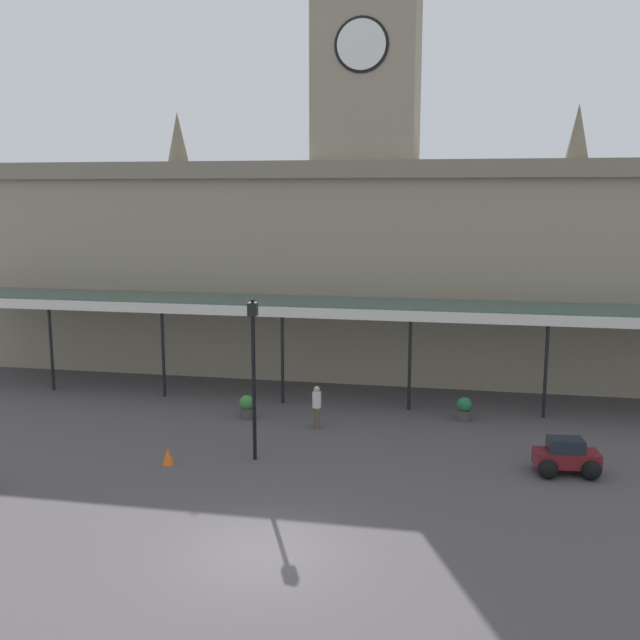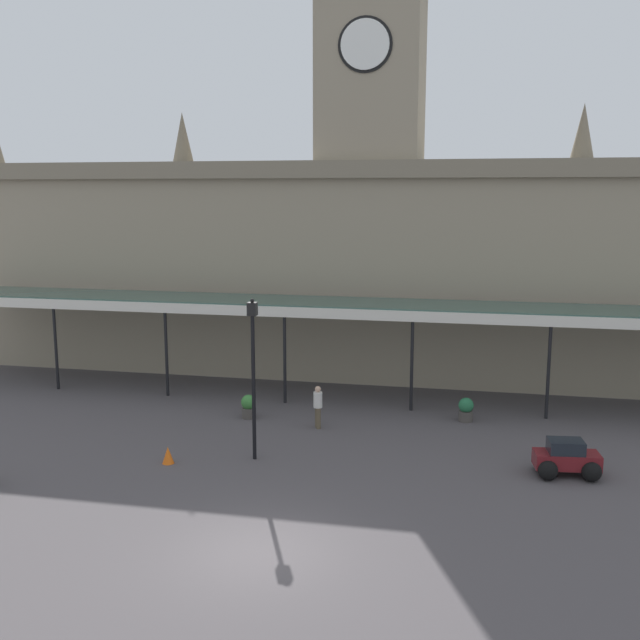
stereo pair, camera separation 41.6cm
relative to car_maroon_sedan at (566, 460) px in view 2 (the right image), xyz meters
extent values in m
plane|color=#4C4749|center=(-8.24, -6.98, -0.50)|extent=(140.00, 140.00, 0.00)
cube|color=gray|center=(-8.24, 12.75, 4.72)|extent=(43.54, 5.93, 10.45)
cube|color=gray|center=(-8.24, 9.63, 9.54)|extent=(43.54, 0.30, 0.80)
cube|color=gray|center=(-8.24, 12.75, 14.03)|extent=(4.80, 4.80, 8.17)
cylinder|color=white|center=(-8.24, 10.29, 15.01)|extent=(2.20, 0.12, 2.20)
cylinder|color=black|center=(-8.24, 10.33, 15.01)|extent=(2.46, 0.06, 2.46)
cone|color=#6E6554|center=(-18.04, 12.75, 11.24)|extent=(1.10, 1.10, 2.60)
cone|color=#6E6554|center=(1.56, 12.75, 11.24)|extent=(1.10, 1.10, 2.60)
cube|color=#38564C|center=(-8.24, 7.58, 3.72)|extent=(38.13, 3.20, 0.16)
cube|color=silver|center=(-8.24, 5.98, 3.52)|extent=(38.13, 0.12, 0.44)
cylinder|color=black|center=(-21.86, 6.13, 1.57)|extent=(0.14, 0.14, 4.14)
cylinder|color=black|center=(-16.41, 6.13, 1.57)|extent=(0.14, 0.14, 4.14)
cylinder|color=black|center=(-10.96, 6.13, 1.57)|extent=(0.14, 0.14, 4.14)
cylinder|color=black|center=(-5.52, 6.13, 1.57)|extent=(0.14, 0.14, 4.14)
cylinder|color=black|center=(-0.07, 6.13, 1.57)|extent=(0.14, 0.14, 4.14)
cube|color=maroon|center=(0.01, 0.00, 0.02)|extent=(2.14, 1.11, 0.50)
cube|color=#1E232B|center=(-0.04, 0.00, 0.48)|extent=(1.19, 0.92, 0.42)
sphere|color=black|center=(0.63, 0.52, -0.18)|extent=(0.64, 0.64, 0.64)
sphere|color=black|center=(0.73, -0.36, -0.18)|extent=(0.64, 0.64, 0.64)
sphere|color=black|center=(-0.71, 0.36, -0.18)|extent=(0.64, 0.64, 0.64)
sphere|color=black|center=(-0.61, -0.51, -0.18)|extent=(0.64, 0.64, 0.64)
cylinder|color=brown|center=(-8.90, 3.16, -0.09)|extent=(0.17, 0.17, 0.82)
cylinder|color=brown|center=(-8.80, 2.96, -0.09)|extent=(0.17, 0.17, 0.82)
cylinder|color=silver|center=(-8.85, 3.06, 0.63)|extent=(0.34, 0.34, 0.62)
sphere|color=tan|center=(-8.85, 3.06, 1.05)|extent=(0.23, 0.23, 0.23)
cylinder|color=black|center=(-10.27, -0.65, 1.99)|extent=(0.13, 0.13, 4.99)
cube|color=black|center=(-10.27, -0.65, 4.71)|extent=(0.30, 0.30, 0.44)
sphere|color=black|center=(-10.27, -0.65, 4.99)|extent=(0.14, 0.14, 0.14)
cone|color=orange|center=(-13.00, -1.67, -0.21)|extent=(0.40, 0.40, 0.58)
cylinder|color=#47423D|center=(-3.24, 5.10, -0.29)|extent=(0.56, 0.56, 0.42)
sphere|color=#256941|center=(-3.24, 5.10, 0.16)|extent=(0.60, 0.60, 0.60)
cylinder|color=#47423D|center=(-11.86, 3.72, -0.29)|extent=(0.56, 0.56, 0.42)
sphere|color=#397B36|center=(-11.86, 3.72, 0.16)|extent=(0.60, 0.60, 0.60)
camera|label=1|loc=(-3.55, -23.62, 8.53)|focal=41.03mm
camera|label=2|loc=(-3.14, -23.54, 8.53)|focal=41.03mm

